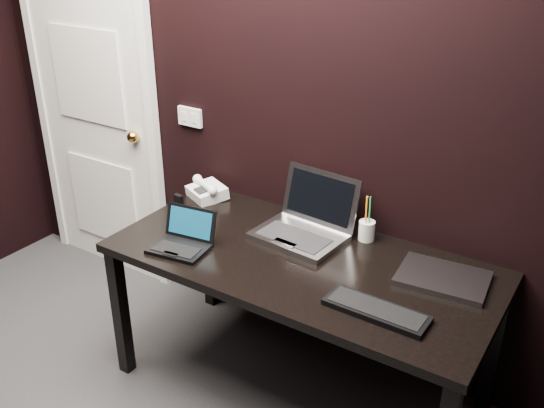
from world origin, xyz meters
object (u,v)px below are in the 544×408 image
Objects in this scene: desk at (300,273)px; silver_laptop at (304,226)px; door at (95,109)px; closed_laptop at (443,278)px; pen_cup at (367,230)px; desk_phone at (207,191)px; ext_keyboard at (376,310)px; mobile_phone at (178,207)px; netbook at (182,241)px.

silver_laptop is at bearing 115.95° from desk.
door reaches higher than closed_laptop.
pen_cup is at bearing 160.23° from closed_laptop.
desk_phone is (-0.64, 0.08, -0.01)m from silver_laptop.
silver_laptop is at bearing 144.58° from ext_keyboard.
mobile_phone is at bearing -20.14° from door.
desk is 0.61m from closed_laptop.
desk is at bearing -118.98° from pen_cup.
pen_cup reaches higher than desk_phone.
closed_laptop is at bearing -2.20° from silver_laptop.
desk is 7.06× the size of desk_phone.
pen_cup is (0.26, 0.12, -0.00)m from silver_laptop.
silver_laptop reaches higher than pen_cup.
silver_laptop is at bearing -154.77° from pen_cup.
mobile_phone reaches higher than closed_laptop.
silver_laptop reaches higher than ext_keyboard.
ext_keyboard is 1.26m from desk_phone.
pen_cup is (0.66, 0.52, 0.02)m from netbook.
mobile_phone is (-0.73, 0.04, 0.12)m from desk.
pen_cup is (0.90, 0.04, 0.01)m from desk_phone.
door reaches higher than ext_keyboard.
netbook is 0.57m from silver_laptop.
netbook is at bearing -161.04° from closed_laptop.
closed_laptop is at bearing -4.66° from desk_phone.
pen_cup reaches higher than desk.
silver_laptop is 1.77× the size of desk_phone.
ext_keyboard is at bearing -11.25° from mobile_phone.
mobile_phone reaches higher than desk.
ext_keyboard is 0.38m from closed_laptop.
closed_laptop is 3.69× the size of mobile_phone.
desk_phone is at bearing 116.50° from netbook.
netbook is at bearing -135.65° from silver_laptop.
desk is at bearing -64.05° from silver_laptop.
door is at bearing 153.10° from netbook.
silver_laptop is 0.29m from pen_cup.
silver_laptop is 0.66m from mobile_phone.
ext_keyboard is 1.20m from mobile_phone.
door reaches higher than mobile_phone.
pen_cup is (0.17, 0.31, 0.13)m from desk.
pen_cup is at bearing -2.18° from door.
netbook is 0.84m from pen_cup.
pen_cup reaches higher than closed_laptop.
desk_phone is at bearing 175.34° from closed_laptop.
door is 2.19m from ext_keyboard.
desk_phone is (-0.24, 0.48, 0.01)m from netbook.
door is at bearing 164.75° from ext_keyboard.
pen_cup is at bearing 16.54° from mobile_phone.
desk is 0.24m from silver_laptop.
closed_laptop is (0.58, 0.16, 0.09)m from desk.
pen_cup reaches higher than netbook.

